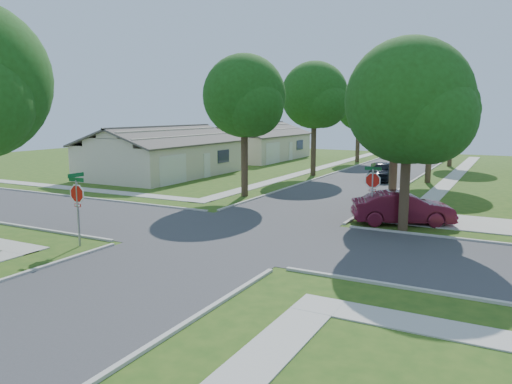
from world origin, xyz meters
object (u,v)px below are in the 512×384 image
(stop_sign_sw, at_px, (77,197))
(tree_e_mid, at_px, (433,100))
(tree_ne_corner, at_px, (410,107))
(house_nw_near, at_px, (163,158))
(house_nw_far, at_px, (256,146))
(car_curb_east, at_px, (381,171))
(tree_e_far, at_px, (454,106))
(car_driveway, at_px, (403,208))
(stop_sign_ne, at_px, (373,183))
(tree_e_near, at_px, (397,107))
(car_curb_west, at_px, (406,152))
(tree_w_near, at_px, (245,100))
(tree_w_mid, at_px, (315,98))
(tree_w_far, at_px, (359,111))

(stop_sign_sw, height_order, tree_e_mid, tree_e_mid)
(tree_ne_corner, distance_m, house_nw_near, 25.15)
(house_nw_near, bearing_deg, house_nw_far, 90.00)
(house_nw_near, height_order, car_curb_east, house_nw_near)
(tree_e_far, relative_size, house_nw_near, 0.64)
(car_driveway, bearing_deg, house_nw_far, 15.54)
(car_driveway, bearing_deg, stop_sign_ne, 97.46)
(house_nw_near, bearing_deg, tree_e_near, -16.11)
(tree_e_far, distance_m, house_nw_near, 28.49)
(house_nw_far, relative_size, car_curb_west, 3.32)
(stop_sign_sw, distance_m, tree_w_near, 14.30)
(tree_e_far, height_order, tree_w_mid, tree_w_mid)
(tree_e_far, height_order, house_nw_near, tree_e_far)
(tree_w_near, xyz_separation_m, car_curb_east, (5.84, 11.51, -5.37))
(stop_sign_sw, bearing_deg, tree_w_mid, 89.87)
(tree_ne_corner, relative_size, car_curb_east, 1.97)
(tree_ne_corner, bearing_deg, stop_sign_ne, 163.45)
(house_nw_far, bearing_deg, tree_w_mid, -44.07)
(stop_sign_ne, bearing_deg, car_curb_east, 102.48)
(stop_sign_ne, relative_size, tree_e_far, 0.34)
(tree_w_near, bearing_deg, tree_w_mid, 89.98)
(tree_e_near, height_order, car_driveway, tree_e_near)
(tree_e_near, relative_size, car_curb_east, 1.89)
(tree_e_near, xyz_separation_m, car_curb_west, (-5.95, 33.18, -5.05))
(tree_e_far, xyz_separation_m, house_nw_far, (-20.75, -2.01, -4.46))
(car_curb_west, bearing_deg, tree_w_mid, 84.27)
(house_nw_far, xyz_separation_m, car_curb_east, (17.19, -11.48, -0.77))
(stop_sign_ne, height_order, tree_w_mid, tree_w_mid)
(stop_sign_ne, bearing_deg, tree_w_near, 155.26)
(stop_sign_ne, relative_size, house_nw_near, 0.22)
(tree_w_near, relative_size, house_nw_near, 0.66)
(stop_sign_sw, distance_m, car_driveway, 14.83)
(stop_sign_ne, height_order, tree_e_far, tree_e_far)
(house_nw_far, bearing_deg, car_curb_east, -33.73)
(stop_sign_sw, height_order, house_nw_near, house_nw_near)
(tree_ne_corner, height_order, house_nw_far, tree_ne_corner)
(car_driveway, bearing_deg, stop_sign_sw, 109.48)
(stop_sign_sw, distance_m, house_nw_near, 22.71)
(tree_e_mid, xyz_separation_m, tree_e_far, (-0.00, 13.00, -0.27))
(stop_sign_sw, distance_m, tree_e_far, 40.04)
(stop_sign_ne, xyz_separation_m, tree_e_mid, (0.06, 16.31, 4.22))
(house_nw_far, bearing_deg, tree_e_near, -47.94)
(stop_sign_ne, height_order, car_curb_east, stop_sign_ne)
(tree_ne_corner, bearing_deg, tree_e_near, 108.53)
(stop_sign_sw, bearing_deg, stop_sign_ne, 45.00)
(tree_w_far, xyz_separation_m, house_nw_far, (-11.34, -2.01, -3.99))
(house_nw_near, xyz_separation_m, house_nw_far, (0.00, 17.00, 0.00))
(tree_e_near, bearing_deg, car_curb_east, 107.15)
(tree_w_far, height_order, car_driveway, tree_w_far)
(car_curb_east, bearing_deg, tree_e_near, -79.84)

